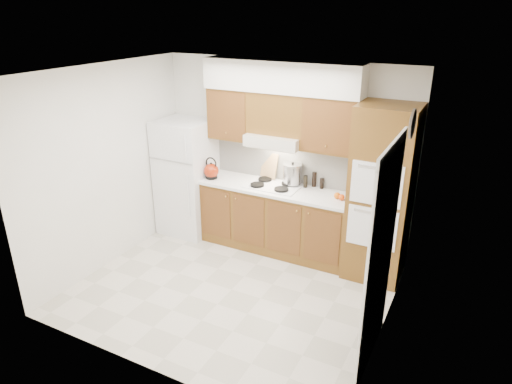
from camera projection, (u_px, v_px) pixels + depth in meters
floor at (232, 290)px, 5.59m from camera, size 3.60×3.60×0.00m
ceiling at (226, 72)px, 4.61m from camera, size 3.60×3.60×0.00m
wall_back at (284, 155)px, 6.33m from camera, size 3.60×0.02×2.60m
wall_left at (108, 167)px, 5.86m from camera, size 0.02×3.00×2.60m
wall_right at (393, 224)px, 4.33m from camera, size 0.02×3.00×2.60m
fridge at (187, 177)px, 6.80m from camera, size 0.75×0.72×1.72m
base_cabinets at (275, 219)px, 6.39m from camera, size 2.11×0.60×0.90m
countertop at (276, 188)px, 6.21m from camera, size 2.13×0.62×0.04m
backsplash at (285, 161)px, 6.34m from camera, size 2.11×0.03×0.56m
oven_cabinet at (381, 195)px, 5.53m from camera, size 0.70×0.65×2.20m
upper_cab_left at (232, 113)px, 6.29m from camera, size 0.63×0.33×0.70m
upper_cab_right at (332, 125)px, 5.69m from camera, size 0.73×0.33×0.70m
range_hood at (276, 140)px, 6.05m from camera, size 0.75×0.45×0.15m
upper_cab_over_hood at (278, 113)px, 5.97m from camera, size 0.75×0.33×0.55m
soffit at (282, 76)px, 5.76m from camera, size 2.13×0.36×0.40m
cooktop at (273, 186)px, 6.24m from camera, size 0.74×0.50×0.01m
doorway at (380, 263)px, 4.15m from camera, size 0.02×0.90×2.10m
wall_clock at (413, 124)px, 4.47m from camera, size 0.02×0.30×0.30m
kettle at (211, 171)px, 6.47m from camera, size 0.21×0.21×0.21m
cutting_board at (269, 165)px, 6.44m from camera, size 0.28×0.16×0.35m
stock_pot at (292, 174)px, 6.22m from camera, size 0.26×0.26×0.26m
condiment_a at (314, 179)px, 6.19m from camera, size 0.06×0.06×0.21m
condiment_b at (305, 181)px, 6.16m from camera, size 0.06×0.06×0.17m
condiment_c at (322, 183)px, 6.13m from camera, size 0.06×0.06×0.15m
orange_near at (342, 197)px, 5.77m from camera, size 0.09×0.09×0.08m
orange_far at (337, 196)px, 5.81m from camera, size 0.09×0.09×0.08m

